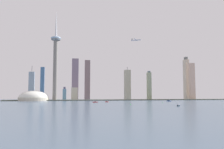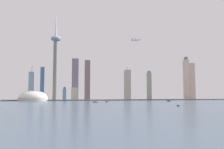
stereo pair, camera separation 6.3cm
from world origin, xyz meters
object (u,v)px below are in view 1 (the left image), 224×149
Objects in this scene: skyscraper_2 at (149,86)px; skyscraper_3 at (31,86)px; skyscraper_7 at (75,79)px; channel_buoy_1 at (130,104)px; observation_tower at (56,57)px; stadium_dome at (34,98)px; skyscraper_8 at (127,85)px; boat_2 at (95,102)px; boat_4 at (169,101)px; airplane at (136,40)px; skyscraper_4 at (192,81)px; skyscraper_0 at (87,80)px; skyscraper_6 at (42,83)px; channel_buoy_0 at (162,102)px; skyscraper_9 at (186,79)px; skyscraper_5 at (74,94)px; boat_1 at (178,105)px; skyscraper_1 at (64,94)px; boat_0 at (107,102)px.

skyscraper_3 reaches higher than skyscraper_2.
skyscraper_7 is 434.64m from channel_buoy_1.
observation_tower is 161.28m from stadium_dome.
skyscraper_8 reaches higher than boat_2.
stadium_dome reaches higher than boat_4.
skyscraper_4 is at bearing 52.91° from airplane.
skyscraper_8 is (161.19, -24.09, -19.78)m from skyscraper_0.
skyscraper_7 is 10.91× the size of boat_4.
skyscraper_8 is at bearing -0.77° from skyscraper_3.
skyscraper_6 is 403.83m from airplane.
skyscraper_3 is 506.47m from boat_4.
channel_buoy_1 is (-127.67, -119.45, -0.07)m from channel_buoy_0.
channel_buoy_1 is 346.65m from airplane.
skyscraper_9 is (178.10, 34.81, 31.40)m from skyscraper_2.
channel_buoy_1 is at bearing -103.82° from skyscraper_8.
skyscraper_2 reaches higher than channel_buoy_0.
skyscraper_2 is 451.16m from skyscraper_3.
boat_2 is 283.05m from airplane.
skyscraper_8 is at bearing 10.51° from stadium_dome.
skyscraper_5 is 66.52m from skyscraper_7.
skyscraper_7 reaches higher than skyscraper_4.
skyscraper_3 is at bearing 80.26° from boat_1.
boat_4 is at bearing -131.70° from skyscraper_9.
skyscraper_9 is 539.78m from boat_1.
skyscraper_0 is at bearing -2.51° from skyscraper_6.
channel_buoy_1 is (113.66, -378.95, -22.48)m from skyscraper_5.
boat_4 is at bearing -24.64° from skyscraper_3.
skyscraper_8 is 9.02× the size of boat_2.
skyscraper_3 reaches higher than stadium_dome.
skyscraper_9 is 63.49× the size of channel_buoy_0.
skyscraper_4 is at bearing -5.53° from skyscraper_3.
skyscraper_3 is 166.01m from skyscraper_5.
airplane is at bearing 103.61° from channel_buoy_0.
skyscraper_4 is 0.83× the size of skyscraper_9.
skyscraper_3 is 46.56m from skyscraper_6.
stadium_dome is 38.29× the size of channel_buoy_1.
skyscraper_1 is at bearing -18.89° from skyscraper_3.
skyscraper_2 is at bearing 178.59° from skyscraper_4.
boat_1 is 390.50m from airplane.
skyscraper_9 is at bearing 4.64° from stadium_dome.
observation_tower is 295.93m from airplane.
skyscraper_0 is at bearing 5.13° from skyscraper_3.
skyscraper_3 is (-447.62, 56.44, -0.89)m from skyscraper_2.
skyscraper_4 is 13.93× the size of boat_1.
skyscraper_2 reaches higher than skyscraper_1.
skyscraper_0 reaches higher than skyscraper_2.
boat_0 is at bearing 98.89° from channel_buoy_1.
channel_buoy_1 is (-173.77, -354.20, -53.33)m from skyscraper_2.
boat_2 is at bearing -111.36° from airplane.
boat_0 is at bearing -58.56° from skyscraper_1.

